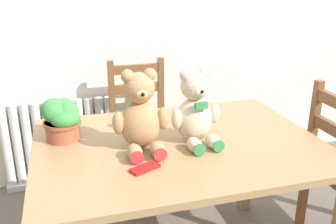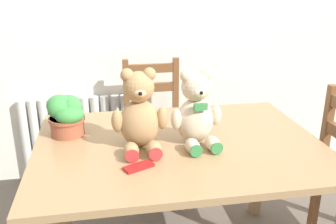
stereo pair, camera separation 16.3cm
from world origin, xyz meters
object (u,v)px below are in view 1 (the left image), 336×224
Objects in this scene: teddy_bear_left at (140,116)px; potted_plant at (61,118)px; chocolate_bar at (145,168)px; wooden_chair_behind at (142,130)px; teddy_bear_right at (195,111)px.

potted_plant is (-0.32, 0.19, -0.05)m from teddy_bear_left.
chocolate_bar is at bearing -52.43° from potted_plant.
potted_plant reaches higher than chocolate_bar.
potted_plant reaches higher than wooden_chair_behind.
wooden_chair_behind is 2.74× the size of teddy_bear_right.
wooden_chair_behind is 0.89m from potted_plant.
chocolate_bar is at bearing 29.75° from teddy_bear_right.
teddy_bear_right is (0.25, 0.00, -0.01)m from teddy_bear_left.
teddy_bear_right is at bearing -179.65° from teddy_bear_left.
chocolate_bar is (-0.20, -1.02, 0.28)m from wooden_chair_behind.
wooden_chair_behind is 0.94m from teddy_bear_left.
teddy_bear_left reaches higher than teddy_bear_right.
teddy_bear_left reaches higher than chocolate_bar.
teddy_bear_left reaches higher than wooden_chair_behind.
wooden_chair_behind reaches higher than chocolate_bar.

